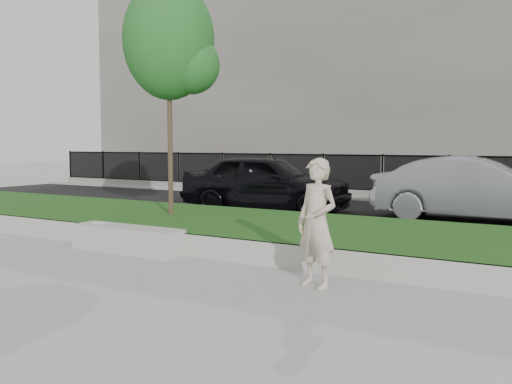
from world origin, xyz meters
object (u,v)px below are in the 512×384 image
Objects in this scene: stone_bench at (127,239)px; car_dark at (266,183)px; car_silver at (476,189)px; man at (317,223)px; book at (98,223)px; young_tree at (172,44)px.

stone_bench is 6.46m from car_dark.
car_silver is at bearing -89.37° from car_dark.
man reaches higher than stone_bench.
car_dark is at bearing 96.51° from car_silver.
book is (-4.83, 0.59, -0.42)m from man.
stone_bench is 8.70m from car_silver.
man is 0.35× the size of young_tree.
man is 0.36× the size of car_silver.
man is at bearing 172.38° from car_silver.
book is 9.11m from car_silver.
young_tree is (-0.01, 2.30, 3.67)m from book.
man is 7.83m from car_silver.
car_silver is at bearing 56.56° from stone_bench.
book is at bearing 140.08° from car_silver.
book is 0.04× the size of car_dark.
book is 0.04× the size of car_silver.
car_dark is 0.99× the size of car_silver.
book is 6.37m from car_dark.
man is 8.43m from car_dark.
young_tree is 8.12m from car_silver.
man reaches higher than book.
stone_bench is 0.47× the size of car_silver.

